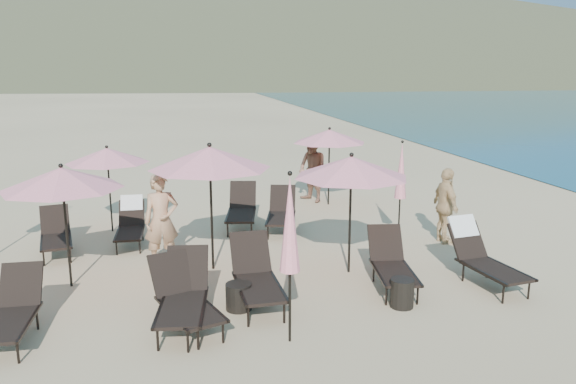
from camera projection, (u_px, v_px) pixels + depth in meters
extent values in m
plane|color=#D6BA8C|center=(322.00, 298.00, 9.68)|extent=(800.00, 800.00, 0.00)
cone|color=brown|center=(282.00, 20.00, 301.95)|extent=(690.00, 690.00, 55.00)
cone|color=brown|center=(471.00, 46.00, 359.59)|extent=(280.00, 280.00, 32.00)
cube|color=beige|center=(81.00, 35.00, 291.98)|extent=(18.00, 16.00, 38.00)
cube|color=black|center=(7.00, 325.00, 7.92)|extent=(0.65, 1.20, 0.05)
cube|color=black|center=(21.00, 285.00, 8.62)|extent=(0.63, 0.47, 0.61)
cylinder|color=black|center=(1.00, 322.00, 8.42)|extent=(0.04, 0.04, 0.33)
cylinder|color=black|center=(18.00, 352.00, 7.53)|extent=(0.04, 0.04, 0.33)
cylinder|color=black|center=(37.00, 319.00, 8.50)|extent=(0.04, 0.04, 0.33)
cube|color=black|center=(30.00, 321.00, 8.01)|extent=(0.09, 1.33, 0.04)
cube|color=black|center=(182.00, 309.00, 8.36)|extent=(0.85, 1.38, 0.05)
cube|color=black|center=(187.00, 268.00, 9.13)|extent=(0.73, 0.58, 0.67)
cylinder|color=black|center=(158.00, 339.00, 7.86)|extent=(0.04, 0.04, 0.37)
cylinder|color=black|center=(169.00, 306.00, 8.94)|extent=(0.04, 0.04, 0.37)
cylinder|color=black|center=(198.00, 338.00, 7.89)|extent=(0.04, 0.04, 0.37)
cylinder|color=black|center=(204.00, 305.00, 8.98)|extent=(0.04, 0.04, 0.37)
cube|color=black|center=(160.00, 308.00, 8.39)|extent=(0.25, 1.45, 0.04)
cube|color=black|center=(204.00, 306.00, 8.43)|extent=(0.25, 1.45, 0.04)
cube|color=black|center=(192.00, 311.00, 8.34)|extent=(1.01, 1.38, 0.05)
cube|color=black|center=(171.00, 274.00, 8.97)|extent=(0.76, 0.65, 0.64)
cylinder|color=black|center=(188.00, 341.00, 7.82)|extent=(0.04, 0.04, 0.35)
cylinder|color=black|center=(163.00, 313.00, 8.70)|extent=(0.04, 0.04, 0.35)
cylinder|color=black|center=(223.00, 332.00, 8.09)|extent=(0.04, 0.04, 0.35)
cylinder|color=black|center=(195.00, 305.00, 8.97)|extent=(0.04, 0.04, 0.35)
cube|color=black|center=(170.00, 313.00, 8.22)|extent=(0.50, 1.33, 0.04)
cube|color=black|center=(209.00, 304.00, 8.54)|extent=(0.50, 1.33, 0.04)
cube|color=black|center=(260.00, 288.00, 9.12)|extent=(0.71, 1.32, 0.05)
cube|color=black|center=(250.00, 253.00, 9.88)|extent=(0.69, 0.51, 0.67)
cylinder|color=black|center=(248.00, 316.00, 8.58)|extent=(0.04, 0.04, 0.37)
cylinder|color=black|center=(237.00, 288.00, 9.65)|extent=(0.04, 0.04, 0.37)
cylinder|color=black|center=(284.00, 312.00, 8.71)|extent=(0.04, 0.04, 0.37)
cylinder|color=black|center=(270.00, 285.00, 9.78)|extent=(0.04, 0.04, 0.37)
cube|color=black|center=(239.00, 288.00, 9.10)|extent=(0.08, 1.47, 0.04)
cube|color=black|center=(279.00, 285.00, 9.25)|extent=(0.08, 1.47, 0.04)
cube|color=black|center=(395.00, 274.00, 9.83)|extent=(0.81, 1.31, 0.05)
cube|color=black|center=(385.00, 243.00, 10.57)|extent=(0.70, 0.56, 0.63)
cylinder|color=black|center=(386.00, 295.00, 9.36)|extent=(0.04, 0.04, 0.35)
cylinder|color=black|center=(374.00, 273.00, 10.39)|extent=(0.04, 0.04, 0.35)
cylinder|color=black|center=(418.00, 295.00, 9.39)|extent=(0.04, 0.04, 0.35)
cylinder|color=black|center=(402.00, 272.00, 10.41)|extent=(0.04, 0.04, 0.35)
cube|color=black|center=(377.00, 272.00, 9.86)|extent=(0.25, 1.37, 0.04)
cube|color=black|center=(412.00, 272.00, 9.90)|extent=(0.25, 1.37, 0.04)
cube|color=black|center=(496.00, 271.00, 9.95)|extent=(0.81, 1.33, 0.05)
cube|color=black|center=(467.00, 241.00, 10.65)|extent=(0.70, 0.56, 0.64)
cylinder|color=black|center=(503.00, 294.00, 9.42)|extent=(0.04, 0.04, 0.35)
cylinder|color=black|center=(463.00, 272.00, 10.41)|extent=(0.04, 0.04, 0.35)
cylinder|color=black|center=(529.00, 289.00, 9.61)|extent=(0.04, 0.04, 0.35)
cylinder|color=black|center=(487.00, 269.00, 10.59)|extent=(0.04, 0.04, 0.35)
cube|color=black|center=(480.00, 271.00, 9.89)|extent=(0.24, 1.40, 0.04)
cube|color=black|center=(508.00, 267.00, 10.10)|extent=(0.24, 1.40, 0.04)
cube|color=white|center=(463.00, 226.00, 10.73)|extent=(0.60, 0.37, 0.39)
cube|color=black|center=(56.00, 242.00, 11.68)|extent=(0.79, 1.23, 0.05)
cube|color=black|center=(55.00, 220.00, 12.32)|extent=(0.66, 0.53, 0.59)
cylinder|color=black|center=(44.00, 258.00, 11.20)|extent=(0.03, 0.03, 0.33)
cylinder|color=black|center=(44.00, 244.00, 12.09)|extent=(0.03, 0.03, 0.33)
cylinder|color=black|center=(70.00, 255.00, 11.38)|extent=(0.03, 0.03, 0.33)
cylinder|color=black|center=(69.00, 241.00, 12.27)|extent=(0.03, 0.03, 0.33)
cube|color=black|center=(41.00, 242.00, 11.62)|extent=(0.27, 1.28, 0.04)
cube|color=black|center=(71.00, 239.00, 11.83)|extent=(0.27, 1.28, 0.04)
cube|color=black|center=(130.00, 234.00, 12.29)|extent=(0.60, 1.12, 0.05)
cube|color=black|center=(132.00, 213.00, 12.94)|extent=(0.58, 0.43, 0.57)
cylinder|color=black|center=(117.00, 248.00, 11.84)|extent=(0.03, 0.03, 0.31)
cylinder|color=black|center=(121.00, 235.00, 12.75)|extent=(0.03, 0.03, 0.31)
cylinder|color=black|center=(140.00, 247.00, 11.93)|extent=(0.03, 0.03, 0.31)
cylinder|color=black|center=(143.00, 234.00, 12.84)|extent=(0.03, 0.03, 0.31)
cube|color=black|center=(117.00, 233.00, 12.28)|extent=(0.07, 1.24, 0.04)
cube|color=black|center=(143.00, 232.00, 12.38)|extent=(0.07, 1.24, 0.04)
cube|color=white|center=(132.00, 203.00, 13.02)|extent=(0.50, 0.27, 0.34)
cube|color=black|center=(241.00, 216.00, 13.56)|extent=(0.90, 1.39, 0.05)
cube|color=black|center=(243.00, 195.00, 14.33)|extent=(0.74, 0.60, 0.66)
cylinder|color=black|center=(228.00, 230.00, 13.07)|extent=(0.04, 0.04, 0.36)
cylinder|color=black|center=(231.00, 217.00, 14.15)|extent=(0.04, 0.04, 0.36)
cylinder|color=black|center=(251.00, 230.00, 13.08)|extent=(0.04, 0.04, 0.36)
cylinder|color=black|center=(253.00, 217.00, 14.16)|extent=(0.04, 0.04, 0.36)
cube|color=black|center=(228.00, 215.00, 13.60)|extent=(0.32, 1.42, 0.04)
cube|color=black|center=(254.00, 215.00, 13.61)|extent=(0.32, 1.42, 0.04)
cube|color=black|center=(281.00, 219.00, 13.34)|extent=(0.93, 1.35, 0.05)
cube|color=black|center=(283.00, 198.00, 14.08)|extent=(0.73, 0.61, 0.63)
cylinder|color=black|center=(268.00, 232.00, 12.89)|extent=(0.04, 0.04, 0.35)
cylinder|color=black|center=(271.00, 220.00, 13.92)|extent=(0.04, 0.04, 0.35)
cylinder|color=black|center=(291.00, 233.00, 12.87)|extent=(0.04, 0.04, 0.35)
cylinder|color=black|center=(293.00, 220.00, 13.90)|extent=(0.04, 0.04, 0.35)
cube|color=black|center=(268.00, 218.00, 13.40)|extent=(0.39, 1.34, 0.04)
cube|color=black|center=(294.00, 218.00, 13.37)|extent=(0.39, 1.34, 0.04)
cylinder|color=black|center=(67.00, 231.00, 9.98)|extent=(0.04, 0.04, 2.11)
cone|color=pink|center=(62.00, 178.00, 9.77)|extent=(2.11, 2.11, 0.38)
sphere|color=black|center=(61.00, 166.00, 9.72)|extent=(0.08, 0.08, 0.08)
cylinder|color=black|center=(211.00, 212.00, 10.83)|extent=(0.05, 0.05, 2.33)
cone|color=pink|center=(210.00, 158.00, 10.59)|extent=(2.33, 2.33, 0.42)
sphere|color=black|center=(209.00, 145.00, 10.54)|extent=(0.09, 0.09, 0.09)
cylinder|color=black|center=(350.00, 218.00, 10.67)|extent=(0.05, 0.05, 2.18)
cone|color=pink|center=(351.00, 167.00, 10.45)|extent=(2.18, 2.18, 0.39)
sphere|color=black|center=(352.00, 155.00, 10.40)|extent=(0.08, 0.08, 0.08)
cylinder|color=black|center=(110.00, 192.00, 13.39)|extent=(0.04, 0.04, 1.95)
cone|color=pink|center=(107.00, 155.00, 13.19)|extent=(1.95, 1.95, 0.35)
sphere|color=black|center=(107.00, 147.00, 13.15)|extent=(0.07, 0.07, 0.07)
cylinder|color=black|center=(329.00, 169.00, 15.99)|extent=(0.04, 0.04, 2.07)
cone|color=pink|center=(329.00, 136.00, 15.78)|extent=(2.07, 2.07, 0.38)
sphere|color=black|center=(330.00, 128.00, 15.73)|extent=(0.08, 0.08, 0.08)
cylinder|color=black|center=(290.00, 306.00, 8.06)|extent=(0.04, 0.04, 1.08)
cone|color=pink|center=(290.00, 224.00, 7.79)|extent=(0.30, 0.30, 1.38)
sphere|color=black|center=(290.00, 173.00, 7.63)|extent=(0.07, 0.07, 0.07)
cylinder|color=black|center=(399.00, 219.00, 12.82)|extent=(0.04, 0.04, 0.99)
cone|color=pink|center=(401.00, 171.00, 12.58)|extent=(0.27, 0.27, 1.26)
sphere|color=black|center=(403.00, 142.00, 12.43)|extent=(0.06, 0.06, 0.06)
cylinder|color=black|center=(239.00, 296.00, 9.20)|extent=(0.43, 0.43, 0.45)
cylinder|color=black|center=(402.00, 293.00, 9.29)|extent=(0.39, 0.39, 0.48)
imported|color=tan|center=(161.00, 221.00, 11.06)|extent=(0.73, 0.53, 1.87)
imported|color=#9B6850|center=(312.00, 169.00, 16.35)|extent=(1.07, 1.16, 1.92)
imported|color=tan|center=(446.00, 206.00, 12.54)|extent=(0.42, 1.01, 1.71)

